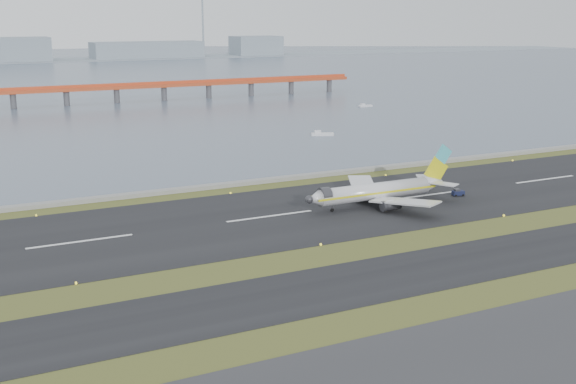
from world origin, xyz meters
name	(u,v)px	position (x,y,z in m)	size (l,w,h in m)	color
ground	(341,257)	(0.00, 0.00, 0.00)	(1000.00, 1000.00, 0.00)	#3C4B1A
taxiway_strip	(378,278)	(0.00, -12.00, 0.05)	(1000.00, 18.00, 0.10)	black
runway_strip	(270,216)	(0.00, 30.00, 0.05)	(1000.00, 45.00, 0.10)	black
seawall	(219,186)	(0.00, 60.00, 0.50)	(1000.00, 2.50, 1.00)	gray
bay_water	(21,74)	(0.00, 460.00, 0.00)	(1400.00, 800.00, 1.30)	#475466
red_pier	(116,88)	(20.00, 250.00, 7.28)	(260.00, 5.00, 10.20)	#BD4420
far_shoreline	(15,55)	(13.62, 620.00, 6.07)	(1400.00, 80.00, 60.50)	gray
airliner	(380,191)	(26.33, 27.23, 3.46)	(38.52, 32.89, 12.80)	silver
pushback_tug	(458,193)	(47.91, 26.26, 0.87)	(3.06, 2.14, 1.80)	#131936
workboat_near	(322,134)	(62.03, 118.57, 0.62)	(8.40, 5.33, 1.95)	silver
workboat_far	(365,106)	(120.87, 182.40, 0.53)	(6.89, 2.20, 1.67)	silver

